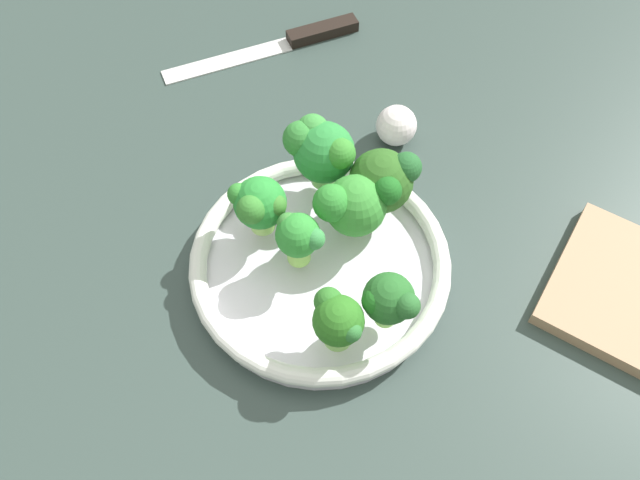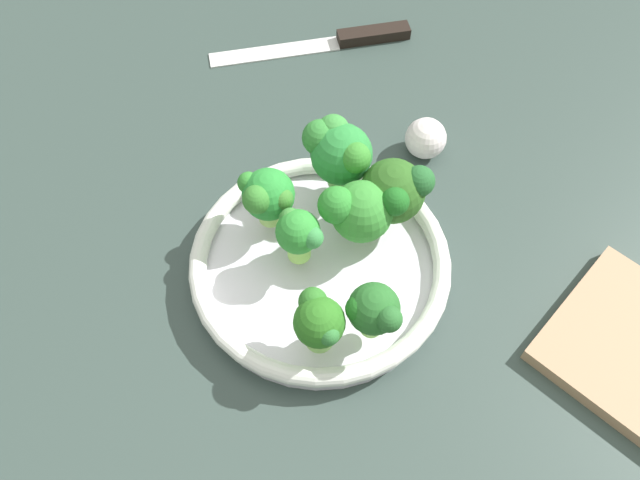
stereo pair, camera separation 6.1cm
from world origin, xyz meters
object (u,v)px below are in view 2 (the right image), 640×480
broccoli_floret_0 (339,151)px  garlic_bulb (426,138)px  broccoli_floret_6 (319,322)px  broccoli_floret_4 (267,196)px  broccoli_floret_5 (356,210)px  broccoli_floret_1 (298,233)px  bowl (320,264)px  broccoli_floret_2 (373,311)px  knife (338,40)px  broccoli_floret_3 (395,191)px

broccoli_floret_0 → garlic_bulb: bearing=46.7°
broccoli_floret_6 → broccoli_floret_4: bearing=124.1°
broccoli_floret_5 → broccoli_floret_4: bearing=-177.9°
broccoli_floret_1 → broccoli_floret_4: size_ratio=0.94×
broccoli_floret_4 → bowl: bearing=-27.6°
bowl → broccoli_floret_4: bearing=152.4°
broccoli_floret_2 → garlic_bulb: broccoli_floret_2 is taller
broccoli_floret_2 → garlic_bulb: (1.70, 25.15, -4.88)cm
bowl → knife: (-5.55, 34.40, -1.11)cm
broccoli_floret_2 → broccoli_floret_5: broccoli_floret_5 is taller
broccoli_floret_2 → broccoli_floret_5: 10.75cm
broccoli_floret_1 → knife: size_ratio=0.25×
broccoli_floret_2 → broccoli_floret_5: size_ratio=0.89×
broccoli_floret_4 → broccoli_floret_5: size_ratio=0.92×
bowl → broccoli_floret_1: bearing=-173.3°
knife → broccoli_floret_4: bearing=-90.9°
broccoli_floret_0 → broccoli_floret_1: (-1.73, -9.87, -0.96)cm
broccoli_floret_0 → broccoli_floret_4: (-5.74, -6.48, -0.77)cm
knife → bowl: bearing=-80.8°
broccoli_floret_0 → broccoli_floret_2: (6.63, -16.30, -0.82)cm
bowl → broccoli_floret_1: (-2.03, -0.24, 5.44)cm
broccoli_floret_3 → knife: size_ratio=0.28×
broccoli_floret_2 → broccoli_floret_6: size_ratio=1.05×
broccoli_floret_2 → broccoli_floret_6: (-4.43, -1.92, -0.40)cm
bowl → broccoli_floret_0: broccoli_floret_0 is taller
bowl → broccoli_floret_5: 7.16cm
broccoli_floret_0 → broccoli_floret_3: 7.06cm
broccoli_floret_3 → broccoli_floret_5: broccoli_floret_5 is taller
broccoli_floret_1 → knife: 35.42cm
bowl → knife: size_ratio=1.04×
bowl → broccoli_floret_6: (1.91, -8.58, 5.19)cm
broccoli_floret_4 → broccoli_floret_5: (8.81, 0.32, -0.03)cm
broccoli_floret_4 → broccoli_floret_6: bearing=-55.9°
broccoli_floret_6 → knife: (-7.46, 42.98, -6.29)cm
broccoli_floret_6 → knife: 44.08cm
broccoli_floret_6 → knife: size_ratio=0.24×
bowl → garlic_bulb: garlic_bulb is taller
broccoli_floret_3 → knife: bearing=112.6°
knife → garlic_bulb: (13.59, -15.92, 1.81)cm
broccoli_floret_3 → garlic_bulb: size_ratio=1.52×
broccoli_floret_0 → garlic_bulb: size_ratio=1.64×
knife → broccoli_floret_6: bearing=-80.2°
broccoli_floret_4 → knife: 31.96cm
broccoli_floret_2 → broccoli_floret_4: broccoli_floret_4 is taller
broccoli_floret_2 → broccoli_floret_4: (-12.37, 9.82, 0.05)cm
broccoli_floret_5 → bowl: bearing=-128.5°
broccoli_floret_0 → broccoli_floret_5: (3.07, -6.15, -0.80)cm
bowl → broccoli_floret_3: size_ratio=3.66×
bowl → garlic_bulb: size_ratio=5.56×
bowl → broccoli_floret_4: (-6.04, 3.16, 5.63)cm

